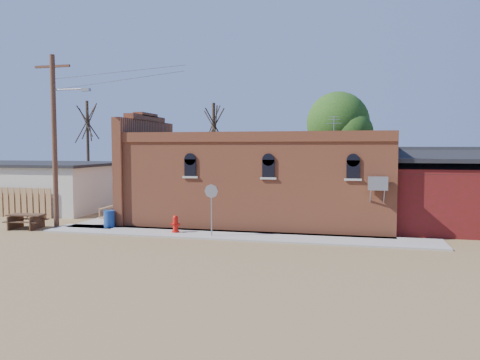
% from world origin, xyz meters
% --- Properties ---
extents(ground, '(120.00, 120.00, 0.00)m').
position_xyz_m(ground, '(0.00, 0.00, 0.00)').
color(ground, olive).
rests_on(ground, ground).
extents(sidewalk_south, '(19.00, 2.20, 0.08)m').
position_xyz_m(sidewalk_south, '(1.50, 0.90, 0.04)').
color(sidewalk_south, '#9E9991').
rests_on(sidewalk_south, ground).
extents(sidewalk_west, '(2.60, 10.00, 0.08)m').
position_xyz_m(sidewalk_west, '(-6.30, 6.00, 0.04)').
color(sidewalk_west, '#9E9991').
rests_on(sidewalk_west, ground).
extents(brick_bar, '(16.40, 7.97, 6.30)m').
position_xyz_m(brick_bar, '(1.64, 5.49, 2.34)').
color(brick_bar, '#BE5F3A').
rests_on(brick_bar, ground).
extents(red_shed, '(5.40, 6.40, 4.30)m').
position_xyz_m(red_shed, '(11.50, 5.50, 2.27)').
color(red_shed, '#52180E').
rests_on(red_shed, ground).
extents(wood_fence, '(5.20, 0.10, 1.80)m').
position_xyz_m(wood_fence, '(-12.80, 3.80, 0.90)').
color(wood_fence, '#956A43').
rests_on(wood_fence, ground).
extents(utility_pole, '(3.12, 0.26, 9.00)m').
position_xyz_m(utility_pole, '(-8.14, 1.20, 4.77)').
color(utility_pole, '#4D2D1F').
rests_on(utility_pole, ground).
extents(tree_bare_near, '(2.80, 2.80, 7.65)m').
position_xyz_m(tree_bare_near, '(-3.00, 13.00, 5.96)').
color(tree_bare_near, '#413225').
rests_on(tree_bare_near, ground).
extents(tree_bare_far, '(2.80, 2.80, 8.16)m').
position_xyz_m(tree_bare_far, '(-14.00, 14.00, 6.36)').
color(tree_bare_far, '#413225').
rests_on(tree_bare_far, ground).
extents(tree_leafy, '(4.40, 4.40, 8.15)m').
position_xyz_m(tree_leafy, '(6.00, 13.50, 5.93)').
color(tree_leafy, '#413225').
rests_on(tree_leafy, ground).
extents(fire_hydrant, '(0.48, 0.46, 0.83)m').
position_xyz_m(fire_hydrant, '(-1.41, 0.88, 0.49)').
color(fire_hydrant, red).
rests_on(fire_hydrant, sidewalk_south).
extents(stop_sign, '(0.66, 0.08, 2.43)m').
position_xyz_m(stop_sign, '(0.56, 0.46, 1.95)').
color(stop_sign, gray).
rests_on(stop_sign, sidewalk_south).
extents(trash_barrel, '(0.68, 0.68, 0.87)m').
position_xyz_m(trash_barrel, '(-5.30, 1.50, 0.51)').
color(trash_barrel, navy).
rests_on(trash_barrel, sidewalk_west).
extents(picnic_table, '(1.96, 1.55, 0.76)m').
position_xyz_m(picnic_table, '(-9.50, 0.50, 0.50)').
color(picnic_table, '#49301D').
rests_on(picnic_table, ground).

